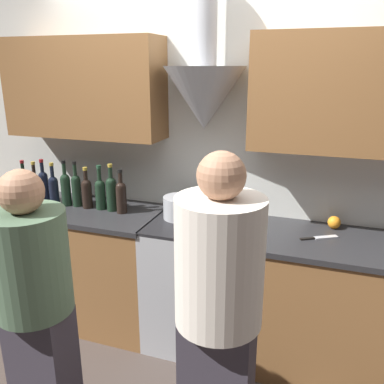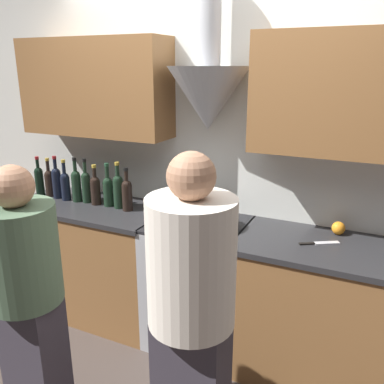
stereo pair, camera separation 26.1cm
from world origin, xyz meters
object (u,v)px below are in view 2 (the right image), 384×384
Objects in this scene: wine_bottle_8 at (118,189)px; orange_fruit at (338,228)px; wine_bottle_5 at (86,185)px; wine_bottle_7 at (108,189)px; wine_bottle_1 at (49,181)px; wine_bottle_3 at (65,184)px; person_foreground_right at (191,329)px; wine_bottle_6 at (95,189)px; stock_pot at (183,207)px; person_foreground_left at (27,297)px; wine_bottle_0 at (39,180)px; wine_bottle_2 at (57,181)px; wine_bottle_9 at (127,193)px; stove_range at (198,283)px; wine_bottle_4 at (76,184)px; mixing_bowl at (216,222)px.

orange_fruit is (1.56, 0.17, -0.10)m from wine_bottle_8.
wine_bottle_5 is 0.21m from wine_bottle_7.
wine_bottle_3 reaches higher than wine_bottle_1.
wine_bottle_3 is at bearing 146.38° from person_foreground_right.
wine_bottle_6 is 1.35× the size of stock_pot.
wine_bottle_5 is 1.24m from person_foreground_left.
person_foreground_right is at bearing -44.31° from wine_bottle_8.
wine_bottle_2 reaches higher than wine_bottle_0.
wine_bottle_2 is at bearing 179.09° from wine_bottle_9.
orange_fruit is at bearing 8.40° from stock_pot.
wine_bottle_3 is at bearing 179.52° from stove_range.
wine_bottle_3 is 0.93× the size of wine_bottle_4.
wine_bottle_4 is (0.20, -0.00, 0.00)m from wine_bottle_2.
wine_bottle_6 is (-0.88, 0.02, 0.59)m from stove_range.
wine_bottle_0 is 1.29m from stock_pot.
wine_bottle_7 is at bearing 2.90° from wine_bottle_4.
wine_bottle_7 is (0.11, 0.01, 0.00)m from wine_bottle_6.
wine_bottle_2 is 0.68m from wine_bottle_9.
wine_bottle_1 is 1.50m from mixing_bowl.
person_foreground_left is (0.96, -1.08, -0.23)m from wine_bottle_0.
stock_pot is at bearing 1.80° from wine_bottle_0.
wine_bottle_0 is at bearing 178.75° from mixing_bowl.
wine_bottle_9 is 1.12m from person_foreground_left.
stock_pot is at bearing 1.11° from wine_bottle_5.
wine_bottle_3 is (0.27, 0.00, -0.01)m from wine_bottle_0.
wine_bottle_1 is at bearing 172.16° from wine_bottle_3.
wine_bottle_8 is 1.27× the size of mixing_bowl.
wine_bottle_5 is at bearing -179.51° from wine_bottle_7.
orange_fruit is at bearing 12.76° from stove_range.
wine_bottle_5 reaches higher than wine_bottle_2.
wine_bottle_1 is 0.68m from wine_bottle_8.
wine_bottle_5 is 0.99× the size of wine_bottle_8.
wine_bottle_3 is 1.31m from person_foreground_left.
wine_bottle_8 is 1.57m from orange_fruit.
wine_bottle_5 is 4.15× the size of orange_fruit.
person_foreground_left is 0.91× the size of person_foreground_right.
wine_bottle_9 is 0.73m from mixing_bowl.
wine_bottle_2 is at bearing -178.56° from wine_bottle_7.
wine_bottle_5 is 0.39m from wine_bottle_9.
stock_pot is 1.18m from person_foreground_left.
wine_bottle_5 is (0.29, 0.01, -0.00)m from wine_bottle_2.
stove_range is at bearing -18.72° from stock_pot.
wine_bottle_7 is 0.19m from wine_bottle_9.
person_foreground_right is at bearing -109.19° from orange_fruit.
person_foreground_left is at bearing -106.32° from stock_pot.
wine_bottle_4 is at bearing 177.81° from mixing_bowl.
wine_bottle_5 reaches higher than mixing_bowl.
person_foreground_right is (1.33, -1.08, -0.14)m from wine_bottle_6.
wine_bottle_5 is (0.09, 0.01, -0.00)m from wine_bottle_4.
wine_bottle_0 is 0.76m from wine_bottle_8.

